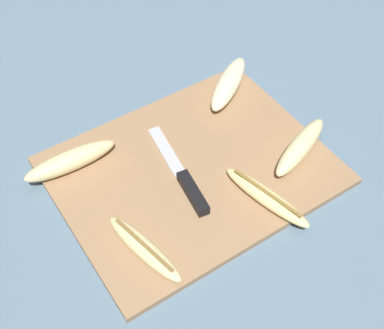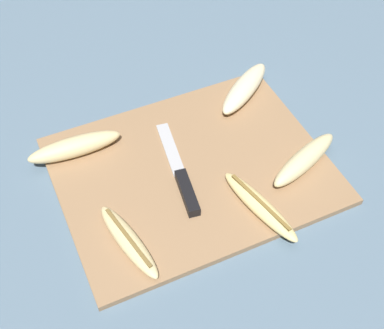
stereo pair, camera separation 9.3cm
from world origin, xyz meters
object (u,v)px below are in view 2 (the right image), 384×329
object	(u,v)px
banana_soft_right	(304,159)
banana_ripe_center	(75,147)
banana_mellow_near	(129,241)
banana_golden_short	(260,206)
knife	(184,183)
banana_bright_far	(244,88)

from	to	relation	value
banana_soft_right	banana_ripe_center	bearing A→B (deg)	151.21
banana_mellow_near	banana_soft_right	world-z (taller)	banana_soft_right
banana_ripe_center	banana_golden_short	world-z (taller)	banana_ripe_center
knife	banana_golden_short	world-z (taller)	banana_golden_short
banana_bright_far	banana_mellow_near	bearing A→B (deg)	-144.76
knife	banana_mellow_near	size ratio (longest dim) A/B	1.34
banana_ripe_center	banana_mellow_near	bearing A→B (deg)	-84.73
knife	banana_ripe_center	world-z (taller)	banana_ripe_center
banana_soft_right	banana_mellow_near	bearing A→B (deg)	-175.83
banana_golden_short	banana_soft_right	world-z (taller)	banana_soft_right
banana_golden_short	banana_bright_far	distance (m)	0.28
knife	banana_mellow_near	bearing A→B (deg)	-142.11
banana_golden_short	banana_bright_far	world-z (taller)	banana_bright_far
banana_mellow_near	banana_soft_right	distance (m)	0.34
banana_golden_short	banana_bright_far	bearing A→B (deg)	66.97
banana_soft_right	banana_golden_short	bearing A→B (deg)	-156.31
knife	banana_golden_short	bearing A→B (deg)	-38.45
banana_ripe_center	banana_mellow_near	size ratio (longest dim) A/B	1.04
banana_mellow_near	banana_golden_short	xyz separation A→B (m)	(0.22, -0.03, 0.00)
banana_ripe_center	banana_mellow_near	xyz separation A→B (m)	(0.02, -0.22, -0.01)
banana_ripe_center	banana_golden_short	size ratio (longest dim) A/B	0.96
banana_mellow_near	banana_soft_right	bearing A→B (deg)	4.17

